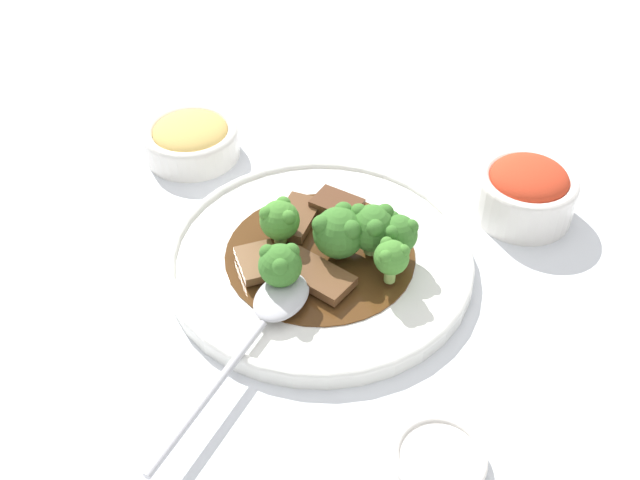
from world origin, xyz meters
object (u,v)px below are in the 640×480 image
(broccoli_floret_1, at_px, (398,234))
(broccoli_floret_3, at_px, (280,219))
(beef_strip_3, at_px, (316,275))
(broccoli_floret_0, at_px, (339,232))
(main_plate, at_px, (320,258))
(serving_spoon, at_px, (271,311))
(broccoli_floret_2, at_px, (372,227))
(beef_strip_2, at_px, (259,262))
(broccoli_floret_4, at_px, (391,257))
(broccoli_floret_5, at_px, (280,265))
(side_bowl_appetizer, at_px, (191,139))
(side_bowl_kimchi, at_px, (526,191))
(beef_strip_0, at_px, (337,206))
(beef_strip_1, at_px, (296,217))
(sauce_dish, at_px, (439,459))

(broccoli_floret_1, distance_m, broccoli_floret_3, 0.11)
(beef_strip_3, xyz_separation_m, broccoli_floret_0, (-0.03, -0.03, 0.02))
(main_plate, distance_m, beef_strip_3, 0.04)
(serving_spoon, bearing_deg, broccoli_floret_2, -151.68)
(main_plate, distance_m, beef_strip_2, 0.06)
(broccoli_floret_2, bearing_deg, broccoli_floret_4, 97.07)
(broccoli_floret_5, relative_size, side_bowl_appetizer, 0.44)
(broccoli_floret_0, relative_size, side_bowl_kimchi, 0.50)
(beef_strip_0, bearing_deg, main_plate, 59.76)
(beef_strip_2, distance_m, broccoli_floret_4, 0.13)
(beef_strip_2, bearing_deg, broccoli_floret_1, 172.50)
(broccoli_floret_0, bearing_deg, serving_spoon, 38.80)
(beef_strip_2, bearing_deg, broccoli_floret_3, -132.88)
(broccoli_floret_3, relative_size, side_bowl_kimchi, 0.45)
(broccoli_floret_4, height_order, broccoli_floret_5, broccoli_floret_5)
(beef_strip_1, relative_size, broccoli_floret_3, 1.55)
(broccoli_floret_5, height_order, side_bowl_appetizer, broccoli_floret_5)
(serving_spoon, relative_size, sauce_dish, 2.59)
(side_bowl_appetizer, relative_size, sauce_dish, 1.49)
(beef_strip_1, height_order, broccoli_floret_2, broccoli_floret_2)
(beef_strip_2, distance_m, beef_strip_3, 0.06)
(broccoli_floret_1, relative_size, side_bowl_appetizer, 0.42)
(side_bowl_appetizer, bearing_deg, beef_strip_2, 99.89)
(side_bowl_appetizer, bearing_deg, main_plate, 114.85)
(beef_strip_3, xyz_separation_m, broccoli_floret_3, (0.02, -0.06, 0.02))
(beef_strip_1, xyz_separation_m, side_bowl_appetizer, (0.09, -0.17, -0.00))
(beef_strip_0, bearing_deg, broccoli_floret_5, 49.79)
(beef_strip_3, height_order, side_bowl_kimchi, side_bowl_kimchi)
(beef_strip_0, bearing_deg, beef_strip_2, 32.27)
(broccoli_floret_0, bearing_deg, broccoli_floret_4, 128.75)
(beef_strip_2, distance_m, broccoli_floret_2, 0.11)
(broccoli_floret_2, height_order, sauce_dish, broccoli_floret_2)
(beef_strip_1, xyz_separation_m, broccoli_floret_3, (0.02, 0.03, 0.02))
(broccoli_floret_2, bearing_deg, beef_strip_0, -74.67)
(beef_strip_0, distance_m, side_bowl_appetizer, 0.21)
(beef_strip_0, height_order, sauce_dish, beef_strip_0)
(beef_strip_3, relative_size, broccoli_floret_1, 1.69)
(main_plate, distance_m, broccoli_floret_5, 0.07)
(beef_strip_1, bearing_deg, side_bowl_kimchi, 174.13)
(broccoli_floret_2, height_order, serving_spoon, broccoli_floret_2)
(main_plate, height_order, beef_strip_1, beef_strip_1)
(broccoli_floret_2, distance_m, side_bowl_appetizer, 0.27)
(beef_strip_3, bearing_deg, serving_spoon, 35.66)
(broccoli_floret_0, xyz_separation_m, side_bowl_appetizer, (0.12, -0.22, -0.03))
(beef_strip_0, height_order, side_bowl_appetizer, side_bowl_appetizer)
(beef_strip_2, bearing_deg, broccoli_floret_2, 176.99)
(broccoli_floret_2, bearing_deg, side_bowl_kimchi, -168.52)
(beef_strip_0, height_order, beef_strip_2, beef_strip_0)
(broccoli_floret_2, bearing_deg, main_plate, -12.91)
(main_plate, bearing_deg, beef_strip_0, -120.24)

